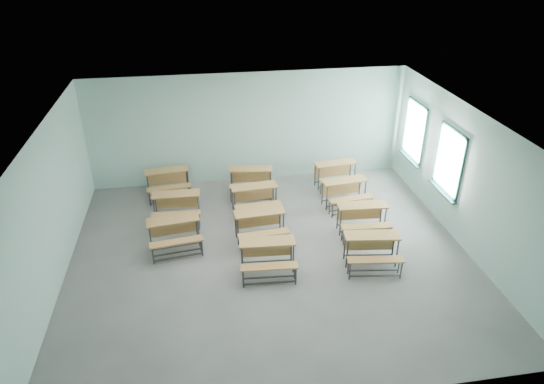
{
  "coord_description": "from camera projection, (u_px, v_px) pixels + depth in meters",
  "views": [
    {
      "loc": [
        -1.41,
        -8.95,
        6.57
      ],
      "look_at": [
        0.22,
        1.2,
        1.0
      ],
      "focal_mm": 32.0,
      "sensor_mm": 36.0,
      "label": 1
    }
  ],
  "objects": [
    {
      "name": "desk_unit_r2c0",
      "position": [
        176.0,
        204.0,
        12.18
      ],
      "size": [
        1.22,
        0.84,
        0.75
      ],
      "rotation": [
        0.0,
        0.0,
        -0.03
      ],
      "color": "#A8753C",
      "rests_on": "ground"
    },
    {
      "name": "desk_unit_r2c2",
      "position": [
        346.0,
        190.0,
        12.85
      ],
      "size": [
        1.28,
        0.93,
        0.75
      ],
      "rotation": [
        0.0,
        0.0,
        0.12
      ],
      "color": "#A8753C",
      "rests_on": "ground"
    },
    {
      "name": "room",
      "position": [
        274.0,
        194.0,
        10.37
      ],
      "size": [
        9.04,
        8.04,
        3.24
      ],
      "color": "gray",
      "rests_on": "ground"
    },
    {
      "name": "desk_unit_r1c0",
      "position": [
        174.0,
        230.0,
        11.11
      ],
      "size": [
        1.29,
        0.95,
        0.75
      ],
      "rotation": [
        0.0,
        0.0,
        0.13
      ],
      "color": "#A8753C",
      "rests_on": "ground"
    },
    {
      "name": "desk_unit_r3c0",
      "position": [
        168.0,
        179.0,
        13.38
      ],
      "size": [
        1.28,
        0.94,
        0.75
      ],
      "rotation": [
        0.0,
        0.0,
        0.12
      ],
      "color": "#A8753C",
      "rests_on": "ground"
    },
    {
      "name": "desk_unit_r3c1",
      "position": [
        251.0,
        178.0,
        13.47
      ],
      "size": [
        1.29,
        0.94,
        0.75
      ],
      "rotation": [
        0.0,
        0.0,
        -0.13
      ],
      "color": "#A8753C",
      "rests_on": "ground"
    },
    {
      "name": "desk_unit_r0c1",
      "position": [
        268.0,
        253.0,
        10.32
      ],
      "size": [
        1.24,
        0.88,
        0.75
      ],
      "rotation": [
        0.0,
        0.0,
        -0.06
      ],
      "color": "#A8753C",
      "rests_on": "ground"
    },
    {
      "name": "desk_unit_r1c1",
      "position": [
        260.0,
        223.0,
        11.4
      ],
      "size": [
        1.25,
        0.89,
        0.75
      ],
      "rotation": [
        0.0,
        0.0,
        0.08
      ],
      "color": "#A8753C",
      "rests_on": "ground"
    },
    {
      "name": "desk_unit_r0c2",
      "position": [
        372.0,
        247.0,
        10.53
      ],
      "size": [
        1.29,
        0.95,
        0.75
      ],
      "rotation": [
        0.0,
        0.0,
        -0.13
      ],
      "color": "#A8753C",
      "rests_on": "ground"
    },
    {
      "name": "desk_unit_r3c2",
      "position": [
        336.0,
        172.0,
        13.81
      ],
      "size": [
        1.26,
        0.91,
        0.75
      ],
      "rotation": [
        0.0,
        0.0,
        0.09
      ],
      "color": "#A8753C",
      "rests_on": "ground"
    },
    {
      "name": "desk_unit_r1c2",
      "position": [
        363.0,
        216.0,
        11.68
      ],
      "size": [
        1.25,
        0.88,
        0.75
      ],
      "rotation": [
        0.0,
        0.0,
        -0.07
      ],
      "color": "#A8753C",
      "rests_on": "ground"
    },
    {
      "name": "desk_unit_r2c1",
      "position": [
        255.0,
        196.0,
        12.55
      ],
      "size": [
        1.25,
        0.88,
        0.75
      ],
      "rotation": [
        0.0,
        0.0,
        0.07
      ],
      "color": "#A8753C",
      "rests_on": "ground"
    }
  ]
}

